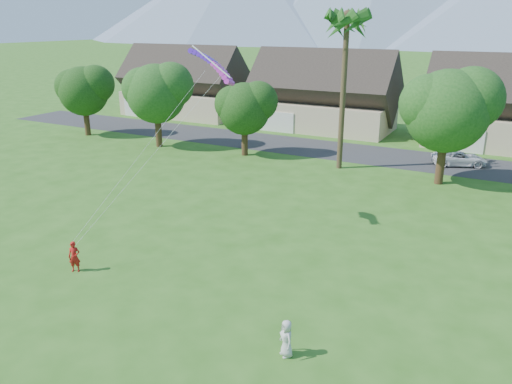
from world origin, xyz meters
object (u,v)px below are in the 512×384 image
Objects in this scene: kite_flyer at (74,257)px; parafoil_kite at (214,64)px; watcher at (286,338)px; parked_car at (459,158)px.

kite_flyer is 12.23m from parafoil_kite.
watcher is at bearing -33.45° from kite_flyer.
kite_flyer is 0.35× the size of parked_car.
parafoil_kite is (-10.91, -20.85, 8.82)m from parked_car.
kite_flyer is at bearing -114.62° from parafoil_kite.
parafoil_kite reaches higher than watcher.
parafoil_kite reaches higher than kite_flyer.
watcher is at bearing -49.71° from parafoil_kite.
kite_flyer is 1.07× the size of watcher.
parked_car is 1.55× the size of parafoil_kite.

